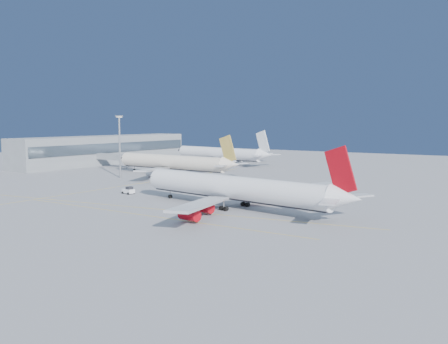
# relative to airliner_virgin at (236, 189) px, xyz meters

# --- Properties ---
(ground) EXTENTS (500.00, 500.00, 0.00)m
(ground) POSITION_rel_airliner_virgin_xyz_m (-18.12, -6.22, -5.38)
(ground) COLOR slate
(ground) RESTS_ON ground
(terminal) EXTENTS (18.40, 110.00, 15.00)m
(terminal) POSITION_rel_airliner_virgin_xyz_m (-133.05, 78.78, 2.13)
(terminal) COLOR gray
(terminal) RESTS_ON ground
(jet_bridge) EXTENTS (23.60, 3.60, 6.90)m
(jet_bridge) POSITION_rel_airliner_virgin_xyz_m (-111.23, 65.78, -0.21)
(jet_bridge) COLOR gray
(jet_bridge) RESTS_ON ground
(taxiway_lines) EXTENTS (118.86, 140.00, 0.02)m
(taxiway_lines) POSITION_rel_airliner_virgin_xyz_m (-32.83, 0.12, -5.37)
(taxiway_lines) COLOR #DEAF0C
(taxiway_lines) RESTS_ON ground
(airliner_virgin) EXTENTS (72.18, 64.25, 17.84)m
(airliner_virgin) POSITION_rel_airliner_virgin_xyz_m (0.00, 0.00, 0.00)
(airliner_virgin) COLOR white
(airliner_virgin) RESTS_ON ground
(airliner_etihad) EXTENTS (67.74, 62.59, 17.69)m
(airliner_etihad) POSITION_rel_airliner_virgin_xyz_m (-66.09, 55.19, 0.01)
(airliner_etihad) COLOR beige
(airliner_etihad) RESTS_ON ground
(airliner_third) EXTENTS (68.76, 62.73, 18.49)m
(airliner_third) POSITION_rel_airliner_virgin_xyz_m (-79.17, 110.74, 0.22)
(airliner_third) COLOR white
(airliner_third) RESTS_ON ground
(pushback_tug) EXTENTS (4.52, 3.19, 2.37)m
(pushback_tug) POSITION_rel_airliner_virgin_xyz_m (-42.77, 3.71, -4.28)
(pushback_tug) COLOR white
(pushback_tug) RESTS_ON ground
(light_mast) EXTENTS (2.19, 2.19, 25.32)m
(light_mast) POSITION_rel_airliner_virgin_xyz_m (-77.49, 34.66, 9.56)
(light_mast) COLOR gray
(light_mast) RESTS_ON ground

